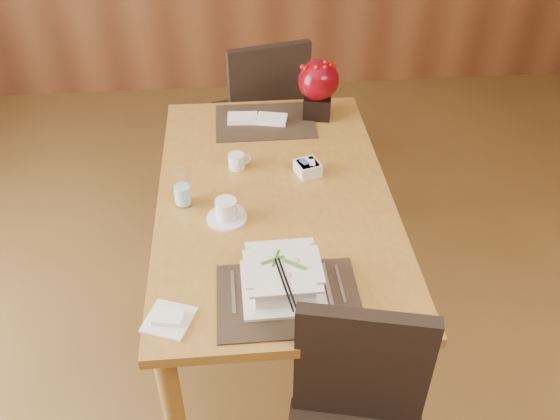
{
  "coord_description": "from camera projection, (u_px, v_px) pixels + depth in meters",
  "views": [
    {
      "loc": [
        -0.14,
        -1.22,
        2.14
      ],
      "look_at": [
        -0.0,
        0.35,
        0.87
      ],
      "focal_mm": 38.0,
      "sensor_mm": 36.0,
      "label": 1
    }
  ],
  "objects": [
    {
      "name": "creamer_jug",
      "position": [
        236.0,
        161.0,
        2.41
      ],
      "size": [
        0.1,
        0.1,
        0.06
      ],
      "primitive_type": null,
      "rotation": [
        0.0,
        0.0,
        0.18
      ],
      "color": "white",
      "rests_on": "dining_table"
    },
    {
      "name": "bread_plate",
      "position": [
        169.0,
        320.0,
        1.79
      ],
      "size": [
        0.17,
        0.17,
        0.01
      ],
      "primitive_type": "cube",
      "rotation": [
        0.0,
        0.0,
        -0.37
      ],
      "color": "white",
      "rests_on": "dining_table"
    },
    {
      "name": "placemat_far",
      "position": [
        265.0,
        121.0,
        2.72
      ],
      "size": [
        0.45,
        0.33,
        0.01
      ],
      "primitive_type": "cube",
      "color": "black",
      "rests_on": "dining_table"
    },
    {
      "name": "napkins_far",
      "position": [
        259.0,
        119.0,
        2.71
      ],
      "size": [
        0.28,
        0.14,
        0.02
      ],
      "primitive_type": null,
      "rotation": [
        0.0,
        0.0,
        -0.15
      ],
      "color": "white",
      "rests_on": "dining_table"
    },
    {
      "name": "dining_table",
      "position": [
        275.0,
        213.0,
        2.35
      ],
      "size": [
        0.9,
        1.5,
        0.75
      ],
      "color": "#A5732D",
      "rests_on": "ground"
    },
    {
      "name": "berry_decor",
      "position": [
        318.0,
        86.0,
        2.67
      ],
      "size": [
        0.18,
        0.18,
        0.27
      ],
      "rotation": [
        0.0,
        0.0,
        -0.2
      ],
      "color": "black",
      "rests_on": "dining_table"
    },
    {
      "name": "coffee_cup",
      "position": [
        226.0,
        211.0,
        2.15
      ],
      "size": [
        0.15,
        0.15,
        0.08
      ],
      "rotation": [
        0.0,
        0.0,
        -0.36
      ],
      "color": "white",
      "rests_on": "dining_table"
    },
    {
      "name": "sugar_caddy",
      "position": [
        308.0,
        168.0,
        2.38
      ],
      "size": [
        0.11,
        0.11,
        0.05
      ],
      "primitive_type": "cube",
      "rotation": [
        0.0,
        0.0,
        0.32
      ],
      "color": "white",
      "rests_on": "dining_table"
    },
    {
      "name": "soup_setting",
      "position": [
        283.0,
        278.0,
        1.86
      ],
      "size": [
        0.27,
        0.27,
        0.11
      ],
      "rotation": [
        0.0,
        0.0,
        0.02
      ],
      "color": "white",
      "rests_on": "dining_table"
    },
    {
      "name": "far_chair",
      "position": [
        263.0,
        111.0,
        3.22
      ],
      "size": [
        0.54,
        0.54,
        0.96
      ],
      "rotation": [
        0.0,
        0.0,
        3.38
      ],
      "color": "black",
      "rests_on": "ground"
    },
    {
      "name": "water_glass",
      "position": [
        182.0,
        188.0,
        2.2
      ],
      "size": [
        0.08,
        0.08,
        0.15
      ],
      "primitive_type": "cylinder",
      "rotation": [
        0.0,
        0.0,
        0.2
      ],
      "color": "white",
      "rests_on": "dining_table"
    },
    {
      "name": "placemat_near",
      "position": [
        288.0,
        298.0,
        1.86
      ],
      "size": [
        0.45,
        0.33,
        0.01
      ],
      "primitive_type": "cube",
      "color": "black",
      "rests_on": "dining_table"
    }
  ]
}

